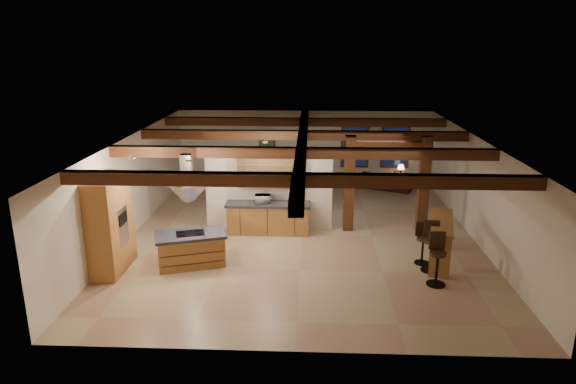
# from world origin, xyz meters

# --- Properties ---
(ground) EXTENTS (12.00, 12.00, 0.00)m
(ground) POSITION_xyz_m (0.00, 0.00, 0.00)
(ground) COLOR tan
(ground) RESTS_ON ground
(room_walls) EXTENTS (12.00, 12.00, 12.00)m
(room_walls) POSITION_xyz_m (0.00, 0.00, 1.78)
(room_walls) COLOR silver
(room_walls) RESTS_ON ground
(ceiling_beams) EXTENTS (10.00, 12.00, 0.28)m
(ceiling_beams) POSITION_xyz_m (0.00, 0.00, 2.76)
(ceiling_beams) COLOR #3D1E0F
(ceiling_beams) RESTS_ON room_walls
(timber_posts) EXTENTS (2.50, 0.30, 2.90)m
(timber_posts) POSITION_xyz_m (2.50, 0.50, 1.76)
(timber_posts) COLOR #3D1E0F
(timber_posts) RESTS_ON ground
(partition_wall) EXTENTS (3.80, 0.18, 2.20)m
(partition_wall) POSITION_xyz_m (-1.00, 0.50, 1.10)
(partition_wall) COLOR silver
(partition_wall) RESTS_ON ground
(pantry_cabinet) EXTENTS (0.67, 1.60, 2.40)m
(pantry_cabinet) POSITION_xyz_m (-4.67, -2.60, 1.20)
(pantry_cabinet) COLOR #9F6133
(pantry_cabinet) RESTS_ON ground
(back_counter) EXTENTS (2.50, 0.66, 0.94)m
(back_counter) POSITION_xyz_m (-1.00, 0.11, 0.48)
(back_counter) COLOR #9F6133
(back_counter) RESTS_ON ground
(upper_display_cabinet) EXTENTS (1.80, 0.36, 0.95)m
(upper_display_cabinet) POSITION_xyz_m (-1.00, 0.31, 1.85)
(upper_display_cabinet) COLOR #9F6133
(upper_display_cabinet) RESTS_ON partition_wall
(range_hood) EXTENTS (1.10, 1.10, 1.40)m
(range_hood) POSITION_xyz_m (-2.78, -2.26, 1.78)
(range_hood) COLOR silver
(range_hood) RESTS_ON room_walls
(back_windows) EXTENTS (2.70, 0.07, 1.70)m
(back_windows) POSITION_xyz_m (2.80, 5.93, 1.50)
(back_windows) COLOR #3D1E0F
(back_windows) RESTS_ON room_walls
(framed_art) EXTENTS (0.65, 0.05, 0.85)m
(framed_art) POSITION_xyz_m (-1.50, 5.94, 1.70)
(framed_art) COLOR #3D1E0F
(framed_art) RESTS_ON room_walls
(recessed_cans) EXTENTS (3.16, 2.46, 0.03)m
(recessed_cans) POSITION_xyz_m (-2.53, -1.93, 2.87)
(recessed_cans) COLOR silver
(recessed_cans) RESTS_ON room_walls
(kitchen_island) EXTENTS (1.96, 1.43, 0.87)m
(kitchen_island) POSITION_xyz_m (-2.78, -2.26, 0.44)
(kitchen_island) COLOR #9F6133
(kitchen_island) RESTS_ON ground
(dining_table) EXTENTS (1.68, 0.94, 0.59)m
(dining_table) POSITION_xyz_m (-0.39, 2.68, 0.29)
(dining_table) COLOR #3C1F0F
(dining_table) RESTS_ON ground
(sofa) EXTENTS (2.32, 1.64, 0.63)m
(sofa) POSITION_xyz_m (3.12, 5.17, 0.32)
(sofa) COLOR black
(sofa) RESTS_ON ground
(microwave) EXTENTS (0.48, 0.35, 0.25)m
(microwave) POSITION_xyz_m (-1.15, 0.11, 1.06)
(microwave) COLOR silver
(microwave) RESTS_ON back_counter
(bar_counter) EXTENTS (1.03, 2.22, 1.13)m
(bar_counter) POSITION_xyz_m (3.61, -1.78, 0.76)
(bar_counter) COLOR #9F6133
(bar_counter) RESTS_ON ground
(side_table) EXTENTS (0.47, 0.47, 0.56)m
(side_table) POSITION_xyz_m (3.80, 5.48, 0.28)
(side_table) COLOR #3D1E0F
(side_table) RESTS_ON ground
(table_lamp) EXTENTS (0.27, 0.27, 0.31)m
(table_lamp) POSITION_xyz_m (3.80, 5.48, 0.78)
(table_lamp) COLOR black
(table_lamp) RESTS_ON side_table
(bar_stool_a) EXTENTS (0.44, 0.44, 1.27)m
(bar_stool_a) POSITION_xyz_m (3.22, -3.09, 0.64)
(bar_stool_a) COLOR black
(bar_stool_a) RESTS_ON ground
(bar_stool_b) EXTENTS (0.38, 0.40, 1.09)m
(bar_stool_b) POSITION_xyz_m (3.14, -1.88, 0.55)
(bar_stool_b) COLOR black
(bar_stool_b) RESTS_ON ground
(bar_stool_c) EXTENTS (0.44, 0.45, 1.27)m
(bar_stool_c) POSITION_xyz_m (3.26, -2.31, 0.65)
(bar_stool_c) COLOR black
(bar_stool_c) RESTS_ON ground
(dining_chairs) EXTENTS (2.15, 2.15, 1.30)m
(dining_chairs) POSITION_xyz_m (-0.39, 2.68, 0.66)
(dining_chairs) COLOR #3D1E0F
(dining_chairs) RESTS_ON ground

